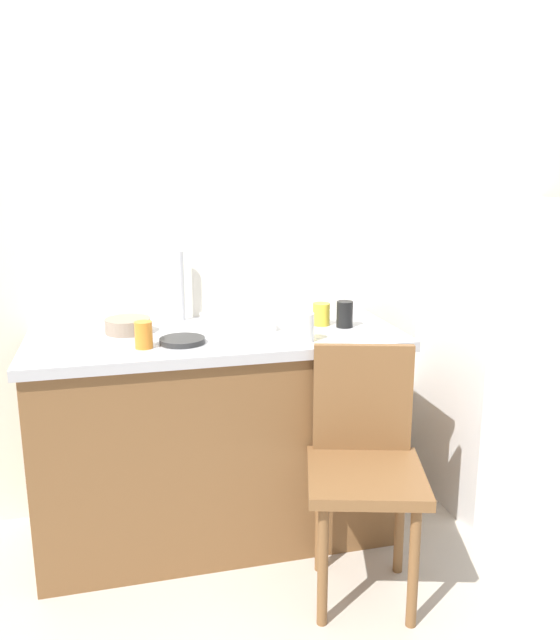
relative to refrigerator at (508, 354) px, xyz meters
The scene contains 14 objects.
ground_plane 1.33m from the refrigerator, 145.78° to the right, with size 8.00×8.00×0.00m, color #BCB2A3.
back_wall 1.16m from the refrigerator, 159.05° to the left, with size 4.80×0.10×2.52m, color silver.
cabinet_base 1.35m from the refrigerator, behind, with size 1.42×0.60×0.83m, color brown.
countertop 1.34m from the refrigerator, behind, with size 1.46×0.64×0.04m, color #B7B7BC.
faucet 1.49m from the refrigerator, 169.71° to the left, with size 0.02×0.02×0.30m, color #B7B7BC.
refrigerator is the anchor object (origin of this frame).
chair 1.03m from the refrigerator, 150.84° to the right, with size 0.49×0.49×0.89m.
dish_tray 1.25m from the refrigerator, behind, with size 0.28×0.20×0.05m, color white.
terracotta_bowl 1.68m from the refrigerator, behind, with size 0.18×0.18×0.06m, color gray.
hotplate 1.49m from the refrigerator, behind, with size 0.17×0.17×0.02m, color #2D2D2D.
cup_white 1.06m from the refrigerator, 169.29° to the right, with size 0.07×0.07×0.11m, color white.
cup_yellow 0.91m from the refrigerator, behind, with size 0.07×0.07×0.09m, color yellow.
cup_orange 1.64m from the refrigerator, behind, with size 0.06×0.06×0.10m, color orange.
cup_black 0.83m from the refrigerator, behind, with size 0.07×0.07×0.11m, color black.
Camera 1 is at (-0.75, -1.79, 1.51)m, focal length 35.92 mm.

